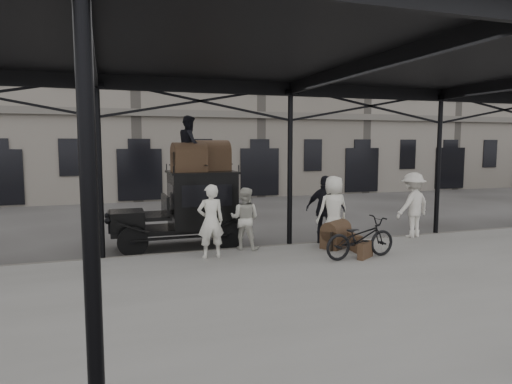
# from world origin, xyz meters

# --- Properties ---
(ground) EXTENTS (120.00, 120.00, 0.00)m
(ground) POSITION_xyz_m (0.00, 0.00, 0.00)
(ground) COLOR #383533
(ground) RESTS_ON ground
(platform) EXTENTS (28.00, 8.00, 0.15)m
(platform) POSITION_xyz_m (0.00, -2.00, 0.07)
(platform) COLOR slate
(platform) RESTS_ON ground
(canopy) EXTENTS (22.50, 9.00, 4.74)m
(canopy) POSITION_xyz_m (0.00, -1.72, 4.60)
(canopy) COLOR black
(canopy) RESTS_ON ground
(building_frontage) EXTENTS (64.00, 8.00, 14.00)m
(building_frontage) POSITION_xyz_m (0.00, 18.00, 7.00)
(building_frontage) COLOR slate
(building_frontage) RESTS_ON ground
(taxi) EXTENTS (3.65, 1.55, 2.18)m
(taxi) POSITION_xyz_m (-2.56, 3.18, 1.20)
(taxi) COLOR black
(taxi) RESTS_ON ground
(porter_left) EXTENTS (0.68, 0.47, 1.83)m
(porter_left) POSITION_xyz_m (-2.44, 1.18, 1.06)
(porter_left) COLOR silver
(porter_left) RESTS_ON platform
(porter_midleft) EXTENTS (1.02, 0.96, 1.66)m
(porter_midleft) POSITION_xyz_m (-1.38, 1.80, 0.98)
(porter_midleft) COLOR beige
(porter_midleft) RESTS_ON platform
(porter_centre) EXTENTS (0.99, 0.69, 1.93)m
(porter_centre) POSITION_xyz_m (1.15, 1.60, 1.11)
(porter_centre) COLOR silver
(porter_centre) RESTS_ON platform
(porter_official) EXTENTS (1.15, 1.10, 1.92)m
(porter_official) POSITION_xyz_m (1.01, 1.80, 1.11)
(porter_official) COLOR black
(porter_official) RESTS_ON platform
(porter_right) EXTENTS (1.41, 1.04, 1.95)m
(porter_right) POSITION_xyz_m (3.89, 1.72, 1.13)
(porter_right) COLOR silver
(porter_right) RESTS_ON platform
(bicycle) EXTENTS (1.98, 0.82, 1.02)m
(bicycle) POSITION_xyz_m (1.04, -0.02, 0.66)
(bicycle) COLOR black
(bicycle) RESTS_ON platform
(porter_roof) EXTENTS (0.69, 0.83, 1.56)m
(porter_roof) POSITION_xyz_m (-2.59, 3.08, 2.96)
(porter_roof) COLOR black
(porter_roof) RESTS_ON taxi
(steamer_trunk_roof_near) EXTENTS (0.98, 0.67, 0.68)m
(steamer_trunk_roof_near) POSITION_xyz_m (-2.64, 2.93, 2.52)
(steamer_trunk_roof_near) COLOR #4E3124
(steamer_trunk_roof_near) RESTS_ON taxi
(steamer_trunk_roof_far) EXTENTS (1.08, 0.75, 0.73)m
(steamer_trunk_roof_far) POSITION_xyz_m (-1.89, 3.38, 2.55)
(steamer_trunk_roof_far) COLOR #4E3124
(steamer_trunk_roof_far) RESTS_ON taxi
(steamer_trunk_platform) EXTENTS (0.98, 0.88, 0.61)m
(steamer_trunk_platform) POSITION_xyz_m (1.03, 1.20, 0.46)
(steamer_trunk_platform) COLOR #4E3124
(steamer_trunk_platform) RESTS_ON platform
(wicker_hamper) EXTENTS (0.73, 0.65, 0.50)m
(wicker_hamper) POSITION_xyz_m (1.31, 1.65, 0.40)
(wicker_hamper) COLOR #8E6341
(wicker_hamper) RESTS_ON platform
(suitcase_upright) EXTENTS (0.19, 0.61, 0.45)m
(suitcase_upright) POSITION_xyz_m (1.29, 0.64, 0.38)
(suitcase_upright) COLOR #4E3124
(suitcase_upright) RESTS_ON platform
(suitcase_flat) EXTENTS (0.58, 0.46, 0.40)m
(suitcase_flat) POSITION_xyz_m (1.16, -0.08, 0.35)
(suitcase_flat) COLOR #4E3124
(suitcase_flat) RESTS_ON platform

